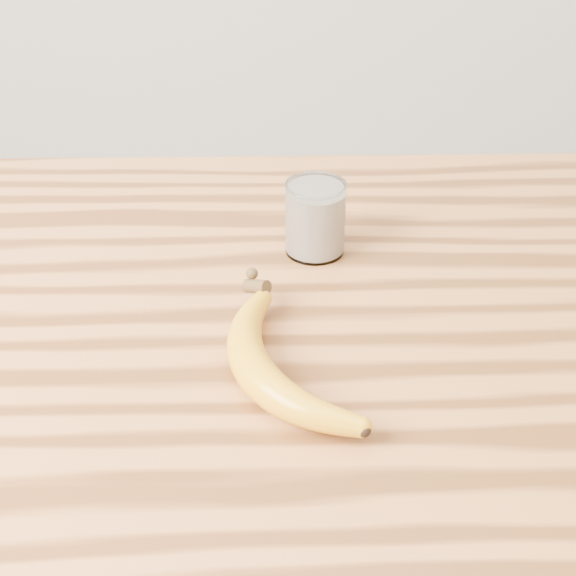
{
  "coord_description": "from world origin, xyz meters",
  "views": [
    {
      "loc": [
        0.09,
        -0.71,
        1.41
      ],
      "look_at": [
        0.1,
        0.0,
        0.93
      ],
      "focal_mm": 50.0,
      "sensor_mm": 36.0,
      "label": 1
    }
  ],
  "objects": [
    {
      "name": "table",
      "position": [
        0.0,
        0.0,
        0.77
      ],
      "size": [
        1.2,
        0.8,
        0.9
      ],
      "color": "#AE6A33",
      "rests_on": "ground"
    },
    {
      "name": "smoothie_glass",
      "position": [
        0.14,
        0.13,
        0.94
      ],
      "size": [
        0.07,
        0.07,
        0.09
      ],
      "color": "white",
      "rests_on": "table"
    },
    {
      "name": "banana",
      "position": [
        0.07,
        -0.12,
        0.92
      ],
      "size": [
        0.24,
        0.34,
        0.04
      ],
      "primitive_type": null,
      "rotation": [
        0.0,
        0.0,
        0.41
      ],
      "color": "orange",
      "rests_on": "table"
    }
  ]
}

